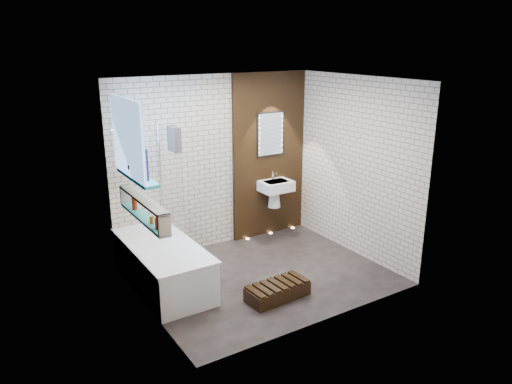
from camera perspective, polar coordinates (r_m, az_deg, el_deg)
ground at (r=6.74m, az=0.69°, el=-9.69°), size 3.20×3.20×0.00m
room_shell at (r=6.26m, az=0.73°, el=0.96°), size 3.24×3.20×2.60m
walnut_panel at (r=7.79m, az=1.52°, el=4.24°), size 1.30×0.06×2.60m
clerestory_window at (r=5.77m, az=-14.45°, el=5.15°), size 0.18×1.00×0.94m
display_niche at (r=5.78m, az=-12.94°, el=-1.94°), size 0.14×1.30×0.26m
bathtub at (r=6.48m, az=-10.75°, el=-8.33°), size 0.79×1.74×0.70m
bath_screen at (r=6.64m, az=-9.80°, el=1.49°), size 0.01×0.78×1.40m
towel at (r=6.36m, az=-9.49°, el=6.09°), size 0.09×0.24×0.32m
shower_head at (r=6.39m, az=-13.92°, el=7.25°), size 0.18×0.18×0.02m
washbasin at (r=7.77m, az=2.29°, el=0.29°), size 0.50×0.36×0.58m
led_mirror at (r=7.69m, az=1.70°, el=6.73°), size 0.50×0.02×0.70m
walnut_step at (r=6.18m, az=2.51°, el=-11.48°), size 0.81×0.39×0.18m
niche_bottles at (r=5.71m, az=-12.61°, el=-2.50°), size 0.06×0.82×0.15m
sill_vases at (r=5.79m, az=-13.46°, el=2.85°), size 0.21×0.42×0.36m
floor_uplights at (r=8.13m, az=1.72°, el=-4.78°), size 0.96×0.06×0.01m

